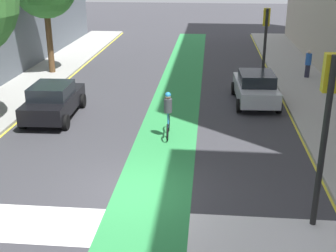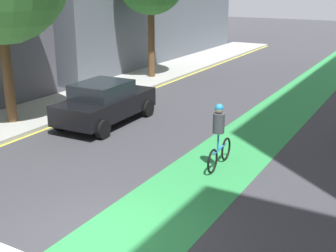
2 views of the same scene
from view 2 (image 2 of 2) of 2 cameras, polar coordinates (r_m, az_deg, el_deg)
ground_plane at (r=9.44m, az=-9.21°, el=-13.89°), size 120.00×120.00×0.00m
bike_lane_paint at (r=9.09m, az=-5.91°, el=-15.04°), size 2.40×60.00×0.01m
car_black_left_far at (r=16.35m, az=-8.06°, el=3.03°), size 2.14×4.26×1.57m
cyclist_in_lane at (r=12.28m, az=6.56°, el=-1.09°), size 0.32×1.73×1.86m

